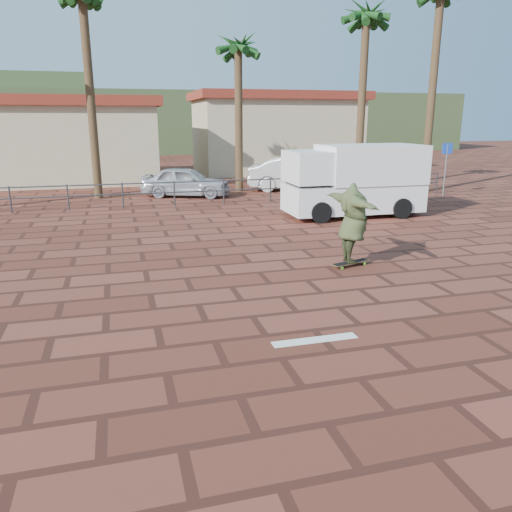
{
  "coord_description": "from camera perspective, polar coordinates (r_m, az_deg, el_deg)",
  "views": [
    {
      "loc": [
        -2.12,
        -7.94,
        3.38
      ],
      "look_at": [
        0.36,
        1.08,
        0.8
      ],
      "focal_mm": 35.0,
      "sensor_mm": 36.0,
      "label": 1
    }
  ],
  "objects": [
    {
      "name": "palm_left",
      "position": [
        23.41,
        -19.24,
        25.92
      ],
      "size": [
        2.4,
        2.4,
        9.45
      ],
      "color": "brown",
      "rests_on": "ground"
    },
    {
      "name": "car_silver",
      "position": [
        22.72,
        -8.02,
        8.41
      ],
      "size": [
        4.2,
        2.9,
        1.33
      ],
      "primitive_type": "imported",
      "rotation": [
        0.0,
        0.0,
        1.19
      ],
      "color": "#B3B4BA",
      "rests_on": "ground"
    },
    {
      "name": "building_east",
      "position": [
        33.52,
        2.25,
        13.98
      ],
      "size": [
        10.6,
        6.6,
        5.0
      ],
      "color": "beige",
      "rests_on": "ground"
    },
    {
      "name": "skateboarder",
      "position": [
        11.8,
        11.0,
        3.71
      ],
      "size": [
        0.69,
        2.33,
        1.88
      ],
      "primitive_type": "imported",
      "rotation": [
        0.0,
        0.0,
        1.6
      ],
      "color": "#3E4927",
      "rests_on": "longboard"
    },
    {
      "name": "palm_center",
      "position": [
        24.29,
        -2.05,
        22.47
      ],
      "size": [
        2.4,
        2.4,
        7.75
      ],
      "color": "brown",
      "rests_on": "ground"
    },
    {
      "name": "longboard",
      "position": [
        12.03,
        10.77,
        -0.77
      ],
      "size": [
        1.06,
        0.52,
        0.1
      ],
      "rotation": [
        0.0,
        0.0,
        0.3
      ],
      "color": "olive",
      "rests_on": "ground"
    },
    {
      "name": "hill_front",
      "position": [
        57.98,
        -13.76,
        14.63
      ],
      "size": [
        70.0,
        18.0,
        6.0
      ],
      "primitive_type": "cube",
      "color": "#384C28",
      "rests_on": "ground"
    },
    {
      "name": "ground",
      "position": [
        8.89,
        -0.4,
        -6.94
      ],
      "size": [
        120.0,
        120.0,
        0.0
      ],
      "primitive_type": "plane",
      "color": "brown",
      "rests_on": "ground"
    },
    {
      "name": "campervan",
      "position": [
        18.24,
        11.22,
        8.63
      ],
      "size": [
        4.82,
        2.13,
        2.5
      ],
      "rotation": [
        0.0,
        0.0,
        -0.0
      ],
      "color": "white",
      "rests_on": "ground"
    },
    {
      "name": "street_sign",
      "position": [
        24.07,
        20.93,
        10.28
      ],
      "size": [
        0.48,
        0.09,
        2.34
      ],
      "rotation": [
        0.0,
        0.0,
        -0.09
      ],
      "color": "gray",
      "rests_on": "ground"
    },
    {
      "name": "paint_stripe",
      "position": [
        8.05,
        6.75,
        -9.5
      ],
      "size": [
        1.4,
        0.22,
        0.01
      ],
      "primitive_type": "cube",
      "color": "white",
      "rests_on": "ground"
    },
    {
      "name": "building_west",
      "position": [
        30.21,
        -23.32,
        12.13
      ],
      "size": [
        12.6,
        7.6,
        4.5
      ],
      "color": "beige",
      "rests_on": "ground"
    },
    {
      "name": "car_white",
      "position": [
        24.48,
        4.83,
        9.3
      ],
      "size": [
        5.07,
        3.17,
        1.58
      ],
      "primitive_type": "imported",
      "rotation": [
        0.0,
        0.0,
        1.23
      ],
      "color": "silver",
      "rests_on": "ground"
    },
    {
      "name": "palm_right",
      "position": [
        24.95,
        12.48,
        24.79
      ],
      "size": [
        2.4,
        2.4,
        9.05
      ],
      "color": "brown",
      "rests_on": "ground"
    },
    {
      "name": "guardrail",
      "position": [
        20.23,
        -9.32,
        7.56
      ],
      "size": [
        24.06,
        0.06,
        1.0
      ],
      "color": "#47494F",
      "rests_on": "ground"
    }
  ]
}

